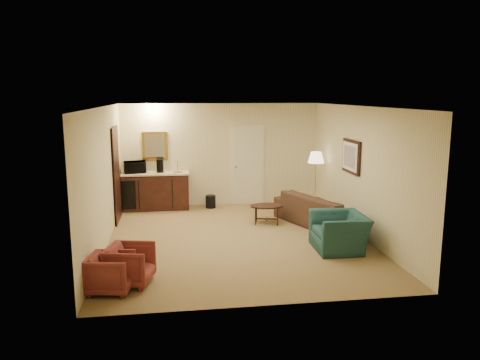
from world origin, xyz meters
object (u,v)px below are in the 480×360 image
object	(u,v)px
coffee_table	(267,214)
microwave	(135,166)
wetbar_cabinet	(156,191)
teal_armchair	(340,226)
waste_bin	(211,202)
rose_chair_near	(130,263)
coffee_maker	(160,166)
floor_lamp	(315,182)
rose_chair_far	(111,271)
sofa	(321,205)

from	to	relation	value
coffee_table	microwave	xyz separation A→B (m)	(-2.96, 1.77, 0.88)
wetbar_cabinet	teal_armchair	world-z (taller)	wetbar_cabinet
coffee_table	waste_bin	distance (m)	1.99
rose_chair_near	microwave	bearing A→B (deg)	15.87
wetbar_cabinet	microwave	world-z (taller)	microwave
waste_bin	coffee_maker	size ratio (longest dim) A/B	0.98
teal_armchair	coffee_maker	world-z (taller)	coffee_maker
floor_lamp	wetbar_cabinet	bearing A→B (deg)	168.63
waste_bin	rose_chair_far	bearing A→B (deg)	-110.79
floor_lamp	waste_bin	xyz separation A→B (m)	(-2.50, 0.70, -0.58)
teal_armchair	waste_bin	xyz separation A→B (m)	(-2.08, 3.55, -0.29)
teal_armchair	floor_lamp	xyz separation A→B (m)	(0.42, 2.85, 0.29)
microwave	coffee_maker	bearing A→B (deg)	-13.93
rose_chair_far	microwave	xyz separation A→B (m)	(0.00, 4.99, 0.78)
coffee_table	coffee_maker	world-z (taller)	coffee_maker
rose_chair_far	coffee_table	bearing A→B (deg)	-33.12
sofa	wetbar_cabinet	bearing A→B (deg)	37.60
sofa	coffee_table	xyz separation A→B (m)	(-1.14, 0.32, -0.24)
sofa	waste_bin	world-z (taller)	sofa
wetbar_cabinet	microwave	bearing A→B (deg)	174.58
rose_chair_near	microwave	size ratio (longest dim) A/B	1.30
coffee_table	floor_lamp	size ratio (longest dim) A/B	0.50
rose_chair_far	microwave	world-z (taller)	microwave
coffee_table	floor_lamp	distance (m)	1.76
rose_chair_near	floor_lamp	bearing A→B (deg)	-33.45
rose_chair_far	coffee_maker	xyz separation A→B (m)	(0.62, 4.96, 0.77)
wetbar_cabinet	floor_lamp	bearing A→B (deg)	-11.37
waste_bin	coffee_maker	xyz separation A→B (m)	(-1.23, 0.09, 0.92)
rose_chair_near	coffee_table	distance (m)	4.02
rose_chair_far	waste_bin	distance (m)	5.21
wetbar_cabinet	coffee_maker	world-z (taller)	coffee_maker
rose_chair_near	waste_bin	size ratio (longest dim) A/B	2.10
rose_chair_near	waste_bin	world-z (taller)	rose_chair_near
wetbar_cabinet	rose_chair_far	distance (m)	4.97
rose_chair_near	waste_bin	bearing A→B (deg)	-6.24
wetbar_cabinet	coffee_maker	distance (m)	0.63
coffee_maker	rose_chair_near	bearing A→B (deg)	-114.05
rose_chair_near	rose_chair_far	xyz separation A→B (m)	(-0.25, -0.25, -0.02)
microwave	coffee_maker	size ratio (longest dim) A/B	1.57
rose_chair_near	microwave	distance (m)	4.81
sofa	coffee_maker	xyz separation A→B (m)	(-3.48, 2.06, 0.63)
wetbar_cabinet	waste_bin	world-z (taller)	wetbar_cabinet
teal_armchair	microwave	xyz separation A→B (m)	(-3.93, 3.67, 0.64)
waste_bin	sofa	bearing A→B (deg)	-41.18
rose_chair_far	microwave	size ratio (longest dim) A/B	1.22
rose_chair_far	coffee_table	xyz separation A→B (m)	(2.96, 3.22, -0.10)
floor_lamp	waste_bin	size ratio (longest dim) A/B	4.62
coffee_table	microwave	world-z (taller)	microwave
teal_armchair	rose_chair_far	bearing A→B (deg)	-69.99
coffee_table	floor_lamp	world-z (taller)	floor_lamp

